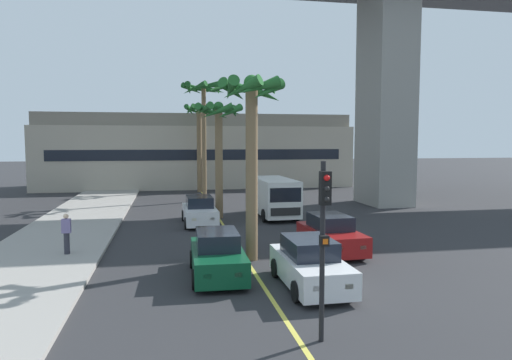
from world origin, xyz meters
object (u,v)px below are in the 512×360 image
(car_queue_front, at_px, (310,265))
(palm_tree_far_median, at_px, (252,120))
(car_queue_second, at_px, (331,235))
(palm_tree_farthest_median, at_px, (204,101))
(delivery_van, at_px, (274,196))
(palm_tree_near_median, at_px, (199,123))
(car_queue_fourth, at_px, (218,256))
(palm_tree_mid_median, at_px, (219,129))
(car_queue_third, at_px, (200,211))
(traffic_light_median_near, at_px, (324,227))
(pedestrian_mid_block, at_px, (66,233))

(car_queue_front, bearing_deg, palm_tree_far_median, 108.50)
(car_queue_second, distance_m, palm_tree_farthest_median, 19.11)
(car_queue_second, distance_m, delivery_van, 9.06)
(car_queue_second, relative_size, palm_tree_near_median, 0.52)
(car_queue_second, relative_size, delivery_van, 0.79)
(car_queue_fourth, bearing_deg, palm_tree_far_median, 51.28)
(car_queue_fourth, xyz_separation_m, palm_tree_far_median, (1.56, 1.94, 4.74))
(palm_tree_mid_median, bearing_deg, car_queue_fourth, -96.49)
(car_queue_fourth, bearing_deg, palm_tree_farthest_median, 86.81)
(car_queue_third, bearing_deg, car_queue_fourth, -90.37)
(car_queue_fourth, relative_size, traffic_light_median_near, 0.99)
(car_queue_third, bearing_deg, delivery_van, 18.59)
(car_queue_second, relative_size, palm_tree_far_median, 0.58)
(delivery_van, relative_size, palm_tree_mid_median, 0.76)
(pedestrian_mid_block, bearing_deg, palm_tree_farthest_median, 67.52)
(delivery_van, relative_size, traffic_light_median_near, 1.26)
(palm_tree_far_median, bearing_deg, traffic_light_median_near, -87.95)
(car_queue_second, bearing_deg, pedestrian_mid_block, 174.39)
(car_queue_fourth, bearing_deg, car_queue_front, -31.36)
(palm_tree_mid_median, height_order, palm_tree_far_median, palm_tree_far_median)
(car_queue_second, xyz_separation_m, palm_tree_farthest_median, (-3.92, 17.37, 6.93))
(car_queue_fourth, bearing_deg, traffic_light_median_near, -72.15)
(car_queue_second, distance_m, palm_tree_far_median, 5.92)
(car_queue_fourth, relative_size, palm_tree_near_median, 0.52)
(car_queue_fourth, bearing_deg, palm_tree_near_median, 87.45)
(delivery_van, distance_m, traffic_light_median_near, 17.66)
(car_queue_fourth, height_order, palm_tree_near_median, palm_tree_near_median)
(palm_tree_near_median, distance_m, palm_tree_far_median, 24.69)
(delivery_van, height_order, traffic_light_median_near, traffic_light_median_near)
(palm_tree_mid_median, bearing_deg, palm_tree_near_median, 90.74)
(car_queue_third, height_order, palm_tree_far_median, palm_tree_far_median)
(palm_tree_far_median, height_order, palm_tree_farthest_median, palm_tree_farthest_median)
(palm_tree_far_median, bearing_deg, car_queue_fourth, -128.72)
(car_queue_second, relative_size, car_queue_fourth, 1.01)
(palm_tree_far_median, distance_m, palm_tree_farthest_median, 18.21)
(palm_tree_near_median, height_order, pedestrian_mid_block, palm_tree_near_median)
(car_queue_second, distance_m, traffic_light_median_near, 9.15)
(car_queue_fourth, bearing_deg, car_queue_third, 89.63)
(palm_tree_near_median, xyz_separation_m, palm_tree_mid_median, (0.19, -14.55, -0.91))
(delivery_van, relative_size, pedestrian_mid_block, 3.27)
(car_queue_third, height_order, palm_tree_near_median, palm_tree_near_median)
(car_queue_third, height_order, palm_tree_mid_median, palm_tree_mid_median)
(palm_tree_farthest_median, distance_m, pedestrian_mid_block, 18.88)
(car_queue_third, relative_size, palm_tree_farthest_median, 0.45)
(palm_tree_far_median, bearing_deg, palm_tree_near_median, 90.87)
(palm_tree_near_median, relative_size, palm_tree_mid_median, 1.15)
(car_queue_second, xyz_separation_m, car_queue_fourth, (-5.04, -2.65, 0.00))
(car_queue_front, xyz_separation_m, palm_tree_mid_median, (-1.40, 13.75, 4.63))
(car_queue_front, bearing_deg, palm_tree_mid_median, 95.83)
(palm_tree_far_median, xyz_separation_m, pedestrian_mid_block, (-7.20, 1.75, -4.47))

